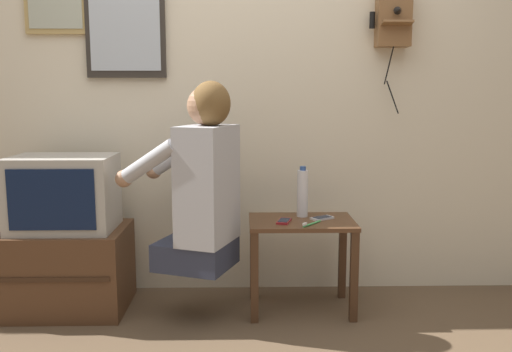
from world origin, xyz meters
The scene contains 11 objects.
wall_back centered at (0.00, 0.99, 1.27)m, with size 6.80×0.05×2.55m.
side_table centered at (0.36, 0.63, 0.39)m, with size 0.56×0.38×0.50m.
person centered at (-0.16, 0.50, 0.73)m, with size 0.63×0.52×0.95m.
tv_stand centered at (-0.92, 0.67, 0.23)m, with size 0.64×0.48×0.45m.
television centered at (-0.91, 0.65, 0.65)m, with size 0.53×0.38×0.40m.
wall_phone_antique centered at (0.88, 0.91, 1.60)m, with size 0.23×0.19×0.74m.
wall_mirror centered at (-0.62, 0.95, 1.65)m, with size 0.45×0.04×0.77m.
cell_phone_held centered at (0.26, 0.58, 0.51)m, with size 0.09×0.14×0.01m.
cell_phone_spare centered at (0.47, 0.65, 0.51)m, with size 0.14×0.12×0.01m.
water_bottle centered at (0.37, 0.71, 0.63)m, with size 0.06×0.06×0.28m.
toothbrush centered at (0.39, 0.51, 0.51)m, with size 0.11×0.13×0.02m.
Camera 1 is at (0.05, -2.20, 1.17)m, focal length 38.00 mm.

